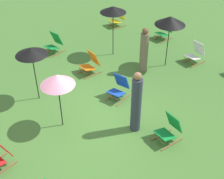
% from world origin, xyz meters
% --- Properties ---
extents(ground_plane, '(40.00, 40.00, 0.00)m').
position_xyz_m(ground_plane, '(0.00, 0.00, 0.00)').
color(ground_plane, '#477A33').
extents(deckchair_1, '(0.57, 0.82, 0.83)m').
position_xyz_m(deckchair_1, '(2.24, 1.22, 0.37)').
color(deckchair_1, olive).
rests_on(deckchair_1, ground).
extents(deckchair_4, '(0.57, 0.82, 0.83)m').
position_xyz_m(deckchair_4, '(-3.98, 1.73, 0.37)').
color(deckchair_4, olive).
rests_on(deckchair_4, ground).
extents(deckchair_5, '(0.56, 0.81, 0.83)m').
position_xyz_m(deckchair_5, '(-4.10, 5.32, 0.37)').
color(deckchair_5, olive).
rests_on(deckchair_5, ground).
extents(deckchair_7, '(0.49, 0.77, 0.83)m').
position_xyz_m(deckchair_7, '(-1.78, 5.87, 0.37)').
color(deckchair_7, olive).
rests_on(deckchair_7, ground).
extents(deckchair_9, '(0.54, 0.80, 0.83)m').
position_xyz_m(deckchair_9, '(-1.81, 1.83, 0.37)').
color(deckchair_9, olive).
rests_on(deckchair_9, ground).
extents(deckchair_10, '(0.63, 0.84, 0.83)m').
position_xyz_m(deckchair_10, '(-0.06, 1.55, 0.37)').
color(deckchair_10, olive).
rests_on(deckchair_10, ground).
extents(deckchair_13, '(0.56, 0.81, 0.83)m').
position_xyz_m(deckchair_13, '(0.29, 5.21, 0.37)').
color(deckchair_13, olive).
rests_on(deckchair_13, ground).
extents(umbrella_0, '(1.07, 1.07, 1.94)m').
position_xyz_m(umbrella_0, '(-0.30, 4.20, 1.79)').
color(umbrella_0, black).
rests_on(umbrella_0, ground).
extents(umbrella_1, '(0.95, 0.95, 1.82)m').
position_xyz_m(umbrella_1, '(-1.76, -0.38, 1.70)').
color(umbrella_1, black).
rests_on(umbrella_1, ground).
extents(umbrella_2, '(0.93, 0.93, 1.73)m').
position_xyz_m(umbrella_2, '(-0.19, -0.56, 1.57)').
color(umbrella_2, black).
rests_on(umbrella_2, ground).
extents(umbrella_3, '(0.97, 0.97, 1.97)m').
position_xyz_m(umbrella_3, '(-2.26, 3.33, 1.85)').
color(umbrella_3, black).
rests_on(umbrella_3, ground).
extents(person_0, '(0.32, 0.32, 1.89)m').
position_xyz_m(person_0, '(1.33, 0.86, 0.91)').
color(person_0, '#333847').
rests_on(person_0, ground).
extents(person_1, '(0.37, 0.37, 1.67)m').
position_xyz_m(person_1, '(-0.64, 3.32, 0.80)').
color(person_1, '#72664C').
rests_on(person_1, ground).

